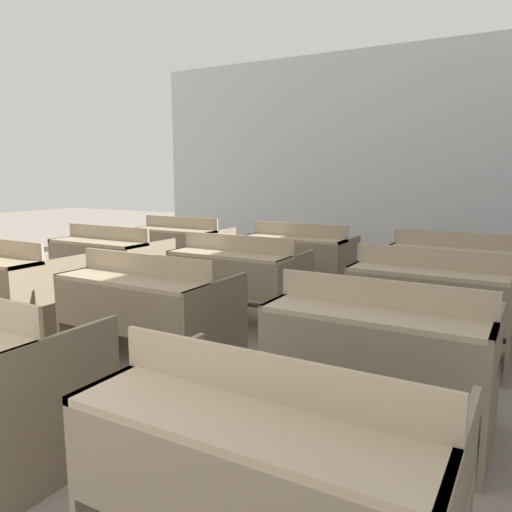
{
  "coord_description": "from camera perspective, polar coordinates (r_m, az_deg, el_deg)",
  "views": [
    {
      "loc": [
        2.43,
        0.22,
        1.45
      ],
      "look_at": [
        0.43,
        3.74,
        0.78
      ],
      "focal_mm": 35.0,
      "sensor_mm": 36.0,
      "label": 1
    }
  ],
  "objects": [
    {
      "name": "bench_back_left",
      "position": [
        6.76,
        -8.44,
        1.01
      ],
      "size": [
        1.18,
        0.76,
        0.88
      ],
      "color": "#7C6D56",
      "rests_on": "ground_plane"
    },
    {
      "name": "bench_second_left",
      "position": [
        5.01,
        -26.88,
        -2.85
      ],
      "size": [
        1.18,
        0.76,
        0.88
      ],
      "color": "#786952",
      "rests_on": "ground_plane"
    },
    {
      "name": "bench_third_left",
      "position": [
        5.79,
        -16.33,
        -0.68
      ],
      "size": [
        1.18,
        0.76,
        0.88
      ],
      "color": "#7C6D56",
      "rests_on": "ground_plane"
    },
    {
      "name": "wall_back",
      "position": [
        7.54,
        11.0,
        10.3
      ],
      "size": [
        6.61,
        0.06,
        3.18
      ],
      "color": "silver",
      "rests_on": "ground_plane"
    },
    {
      "name": "bench_second_center",
      "position": [
        3.75,
        -12.18,
        -5.91
      ],
      "size": [
        1.18,
        0.76,
        0.88
      ],
      "color": "#7B6B54",
      "rests_on": "ground_plane"
    },
    {
      "name": "bench_front_right",
      "position": [
        1.81,
        1.67,
        -23.17
      ],
      "size": [
        1.18,
        0.76,
        0.88
      ],
      "color": "#83735C",
      "rests_on": "ground_plane"
    },
    {
      "name": "bench_second_right",
      "position": [
        2.92,
        13.95,
        -10.43
      ],
      "size": [
        1.18,
        0.76,
        0.88
      ],
      "color": "gray",
      "rests_on": "ground_plane"
    },
    {
      "name": "bench_third_right",
      "position": [
        4.15,
        19.29,
        -4.74
      ],
      "size": [
        1.18,
        0.76,
        0.88
      ],
      "color": "#81725B",
      "rests_on": "ground_plane"
    },
    {
      "name": "bench_third_center",
      "position": [
        4.73,
        -2.02,
        -2.51
      ],
      "size": [
        1.18,
        0.76,
        0.88
      ],
      "color": "#81725B",
      "rests_on": "ground_plane"
    },
    {
      "name": "bench_back_center",
      "position": [
        5.86,
        5.0,
        -0.21
      ],
      "size": [
        1.18,
        0.76,
        0.88
      ],
      "color": "#80715A",
      "rests_on": "ground_plane"
    },
    {
      "name": "bench_back_right",
      "position": [
        5.37,
        21.51,
        -1.72
      ],
      "size": [
        1.18,
        0.76,
        0.88
      ],
      "color": "#81725B",
      "rests_on": "ground_plane"
    }
  ]
}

